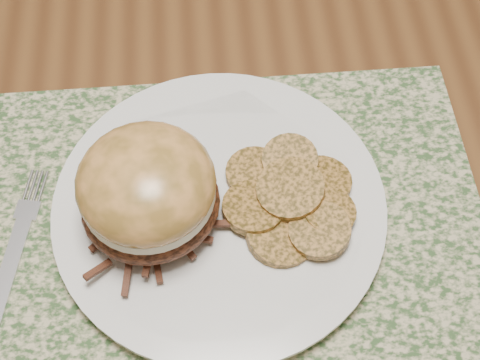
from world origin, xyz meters
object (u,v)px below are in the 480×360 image
dinner_plate (220,207)px  pork_sandwich (148,192)px  dining_table (257,63)px  fork (13,255)px

dinner_plate → pork_sandwich: pork_sandwich is taller
dining_table → dinner_plate: size_ratio=5.77×
pork_sandwich → fork: (-0.12, -0.02, -0.05)m
pork_sandwich → fork: 0.13m
fork → dinner_plate: bearing=20.2°
dinner_plate → dining_table: bearing=76.6°
dining_table → pork_sandwich: pork_sandwich is taller
dinner_plate → pork_sandwich: (-0.05, -0.01, 0.05)m
dining_table → dinner_plate: dinner_plate is taller
dining_table → pork_sandwich: (-0.11, -0.24, 0.14)m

